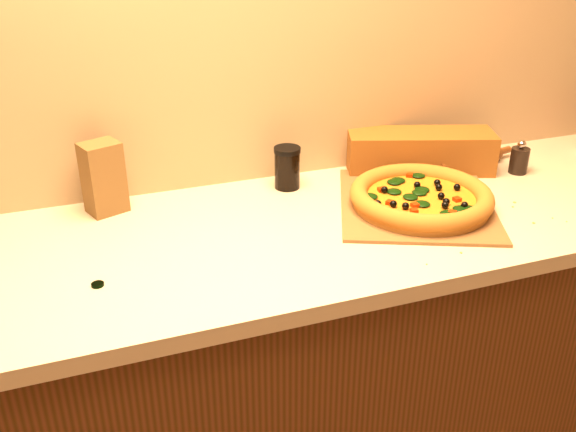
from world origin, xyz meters
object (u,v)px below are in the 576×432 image
object	(u,v)px
pizza_peel	(415,201)
dark_jar	(287,168)
pepper_grinder	(519,160)
pizza	(421,197)
rolling_pin	(468,161)

from	to	relation	value
pizza_peel	dark_jar	distance (m)	0.36
pepper_grinder	dark_jar	size ratio (longest dim) A/B	0.85
pizza	pepper_grinder	distance (m)	0.42
pizza	dark_jar	distance (m)	0.38
pizza_peel	pizza	distance (m)	0.05
pepper_grinder	rolling_pin	world-z (taller)	pepper_grinder
dark_jar	pizza_peel	bearing A→B (deg)	-36.38
pizza	dark_jar	size ratio (longest dim) A/B	3.12
pizza_peel	pizza	size ratio (longest dim) A/B	1.71
pizza_peel	rolling_pin	bearing A→B (deg)	53.97
rolling_pin	pepper_grinder	bearing A→B (deg)	-32.44
pizza	rolling_pin	world-z (taller)	pizza
pizza	rolling_pin	size ratio (longest dim) A/B	1.03
pepper_grinder	dark_jar	xyz separation A→B (m)	(-0.68, 0.13, 0.02)
pizza_peel	pepper_grinder	xyz separation A→B (m)	(0.39, 0.08, 0.04)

